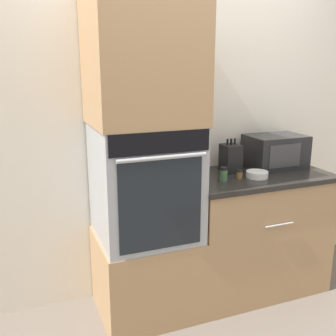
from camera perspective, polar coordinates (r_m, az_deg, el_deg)
The scene contains 12 objects.
ground_plane at distance 2.84m, azimuth 5.70°, elevation -21.44°, with size 12.00×12.00×0.00m, color #6B6056.
wall_back at distance 2.90m, azimuth 0.62°, elevation 6.35°, with size 8.00×0.05×2.50m.
oven_cabinet_base at distance 2.81m, azimuth -3.17°, elevation -14.93°, with size 0.65×0.60×0.56m.
wall_oven at distance 2.55m, azimuth -3.36°, elevation -2.01°, with size 0.63×0.64×0.75m.
oven_cabinet_upper at distance 2.44m, azimuth -3.66°, elevation 15.68°, with size 0.65×0.60×0.80m.
counter_unit at distance 3.07m, azimuth 12.13°, elevation -8.94°, with size 1.06×0.63×0.91m.
microwave at distance 3.10m, azimuth 15.29°, elevation 2.33°, with size 0.43×0.31×0.25m.
knife_block at distance 2.91m, azimuth 9.06°, elevation 1.43°, with size 0.12×0.14×0.25m.
bowl at distance 2.81m, azimuth 12.79°, elevation -0.90°, with size 0.15×0.15×0.05m.
condiment_jar_near at distance 2.66m, azimuth 5.07°, elevation -0.88°, with size 0.04×0.04×0.11m.
condiment_jar_mid at distance 2.68m, azimuth 8.06°, elevation -0.90°, with size 0.05×0.05×0.10m.
condiment_jar_far at distance 2.76m, azimuth 10.31°, elevation -0.91°, with size 0.04×0.04×0.06m.
Camera 1 is at (-1.08, -2.02, 1.67)m, focal length 42.00 mm.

